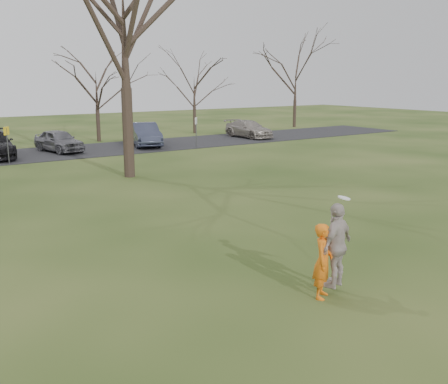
# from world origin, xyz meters

# --- Properties ---
(ground) EXTENTS (120.00, 120.00, 0.00)m
(ground) POSITION_xyz_m (0.00, 0.00, 0.00)
(ground) COLOR #1E380F
(ground) RESTS_ON ground
(parking_strip) EXTENTS (62.00, 6.50, 0.04)m
(parking_strip) POSITION_xyz_m (0.00, 25.00, 0.02)
(parking_strip) COLOR black
(parking_strip) RESTS_ON ground
(player_defender) EXTENTS (0.72, 0.67, 1.65)m
(player_defender) POSITION_xyz_m (-0.37, -0.29, 0.82)
(player_defender) COLOR orange
(player_defender) RESTS_ON ground
(car_4) EXTENTS (2.49, 4.40, 1.41)m
(car_4) POSITION_xyz_m (1.76, 25.30, 0.75)
(car_4) COLOR slate
(car_4) RESTS_ON parking_strip
(car_5) EXTENTS (2.91, 5.09, 1.59)m
(car_5) POSITION_xyz_m (7.59, 24.91, 0.83)
(car_5) COLOR #31364A
(car_5) RESTS_ON parking_strip
(car_7) EXTENTS (2.05, 4.66, 1.33)m
(car_7) POSITION_xyz_m (16.70, 25.01, 0.71)
(car_7) COLOR gray
(car_7) RESTS_ON parking_strip
(catching_play) EXTENTS (1.19, 0.75, 2.04)m
(catching_play) POSITION_xyz_m (0.05, -0.27, 1.10)
(catching_play) COLOR #B6A9A3
(catching_play) RESTS_ON ground
(sign_yellow) EXTENTS (0.35, 0.35, 2.08)m
(sign_yellow) POSITION_xyz_m (-2.00, 22.00, 1.45)
(sign_yellow) COLOR #47474C
(sign_yellow) RESTS_ON ground
(sign_white) EXTENTS (0.35, 0.35, 2.08)m
(sign_white) POSITION_xyz_m (10.00, 22.00, 1.45)
(sign_white) COLOR #47474C
(sign_white) RESTS_ON ground
(big_tree) EXTENTS (9.00, 9.00, 14.00)m
(big_tree) POSITION_xyz_m (2.00, 15.00, 7.00)
(big_tree) COLOR #352821
(big_tree) RESTS_ON ground
(small_tree_row) EXTENTS (55.00, 5.90, 8.50)m
(small_tree_row) POSITION_xyz_m (4.38, 30.06, 3.89)
(small_tree_row) COLOR #352821
(small_tree_row) RESTS_ON ground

